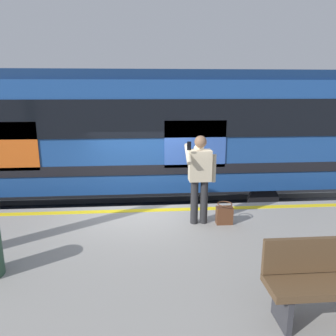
# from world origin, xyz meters

# --- Properties ---
(ground_plane) EXTENTS (25.19, 25.19, 0.00)m
(ground_plane) POSITION_xyz_m (0.00, 0.00, 0.00)
(ground_plane) COLOR #3D3D3F
(platform) EXTENTS (13.11, 4.74, 1.03)m
(platform) POSITION_xyz_m (0.00, 2.37, 0.52)
(platform) COLOR gray
(platform) RESTS_ON ground
(safety_line) EXTENTS (12.84, 0.16, 0.01)m
(safety_line) POSITION_xyz_m (0.00, 0.30, 1.04)
(safety_line) COLOR yellow
(safety_line) RESTS_ON platform
(track_rail_near) EXTENTS (17.04, 0.08, 0.16)m
(track_rail_near) POSITION_xyz_m (0.00, -1.68, 0.08)
(track_rail_near) COLOR slate
(track_rail_near) RESTS_ON ground
(track_rail_far) EXTENTS (17.04, 0.08, 0.16)m
(track_rail_far) POSITION_xyz_m (0.00, -3.11, 0.08)
(track_rail_far) COLOR slate
(track_rail_far) RESTS_ON ground
(train_carriage) EXTENTS (12.67, 2.76, 3.77)m
(train_carriage) POSITION_xyz_m (0.93, -2.39, 2.42)
(train_carriage) COLOR #1E478C
(train_carriage) RESTS_ON ground
(passenger) EXTENTS (0.57, 0.55, 1.65)m
(passenger) POSITION_xyz_m (-1.05, 1.00, 2.01)
(passenger) COLOR #262628
(passenger) RESTS_ON platform
(handbag) EXTENTS (0.30, 0.28, 0.40)m
(handbag) POSITION_xyz_m (-1.51, 1.08, 1.22)
(handbag) COLOR #59331E
(handbag) RESTS_ON platform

